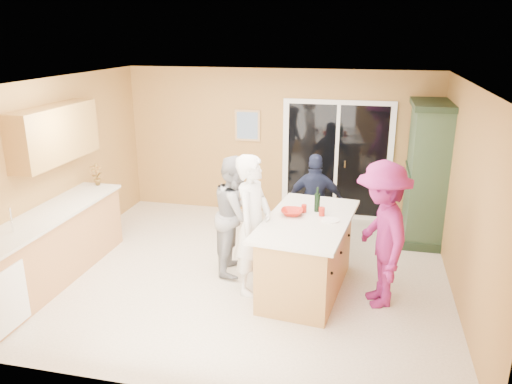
% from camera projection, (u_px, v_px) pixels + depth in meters
% --- Properties ---
extents(floor, '(5.50, 5.50, 0.00)m').
position_uv_depth(floor, '(244.00, 272.00, 6.95)').
color(floor, white).
rests_on(floor, ground).
extents(ceiling, '(5.50, 5.00, 0.10)m').
position_uv_depth(ceiling, '(242.00, 82.00, 6.15)').
color(ceiling, silver).
rests_on(ceiling, wall_back).
extents(wall_back, '(5.50, 0.10, 2.60)m').
position_uv_depth(wall_back, '(278.00, 143.00, 8.87)').
color(wall_back, tan).
rests_on(wall_back, ground).
extents(wall_front, '(5.50, 0.10, 2.60)m').
position_uv_depth(wall_front, '(171.00, 265.00, 4.23)').
color(wall_front, tan).
rests_on(wall_front, ground).
extents(wall_left, '(0.10, 5.00, 2.60)m').
position_uv_depth(wall_left, '(57.00, 170.00, 7.14)').
color(wall_left, tan).
rests_on(wall_left, ground).
extents(wall_right, '(0.10, 5.00, 2.60)m').
position_uv_depth(wall_right, '(465.00, 197.00, 5.97)').
color(wall_right, tan).
rests_on(wall_right, ground).
extents(left_cabinet_run, '(0.65, 3.05, 1.24)m').
position_uv_depth(left_cabinet_run, '(38.00, 256.00, 6.35)').
color(left_cabinet_run, '#B97E48').
rests_on(left_cabinet_run, floor).
extents(upper_cabinets, '(0.35, 1.60, 0.75)m').
position_uv_depth(upper_cabinets, '(55.00, 134.00, 6.74)').
color(upper_cabinets, '#B97E48').
rests_on(upper_cabinets, wall_left).
extents(sliding_door, '(1.90, 0.07, 2.10)m').
position_uv_depth(sliding_door, '(336.00, 160.00, 8.69)').
color(sliding_door, white).
rests_on(sliding_door, floor).
extents(framed_picture, '(0.46, 0.04, 0.56)m').
position_uv_depth(framed_picture, '(247.00, 125.00, 8.88)').
color(framed_picture, tan).
rests_on(framed_picture, wall_back).
extents(kitchen_island, '(1.22, 1.97, 0.98)m').
position_uv_depth(kitchen_island, '(306.00, 257.00, 6.35)').
color(kitchen_island, '#B97E48').
rests_on(kitchen_island, floor).
extents(green_hutch, '(0.63, 1.20, 2.20)m').
position_uv_depth(green_hutch, '(426.00, 174.00, 7.77)').
color(green_hutch, '#1D301E').
rests_on(green_hutch, floor).
extents(woman_white, '(0.54, 0.72, 1.80)m').
position_uv_depth(woman_white, '(253.00, 225.00, 6.20)').
color(woman_white, white).
rests_on(woman_white, floor).
extents(woman_grey, '(0.67, 0.83, 1.64)m').
position_uv_depth(woman_grey, '(237.00, 215.00, 6.77)').
color(woman_grey, '#979799').
rests_on(woman_grey, floor).
extents(woman_navy, '(0.90, 0.44, 1.49)m').
position_uv_depth(woman_navy, '(315.00, 202.00, 7.51)').
color(woman_navy, '#1A1C3A').
rests_on(woman_navy, floor).
extents(woman_magenta, '(0.95, 1.29, 1.79)m').
position_uv_depth(woman_magenta, '(381.00, 235.00, 5.91)').
color(woman_magenta, '#8E1F62').
rests_on(woman_magenta, floor).
extents(serving_bowl, '(0.30, 0.30, 0.07)m').
position_uv_depth(serving_bowl, '(292.00, 212.00, 6.31)').
color(serving_bowl, '#B22013').
rests_on(serving_bowl, kitchen_island).
extents(tulip_vase, '(0.21, 0.19, 0.34)m').
position_uv_depth(tulip_vase, '(97.00, 174.00, 7.62)').
color(tulip_vase, '#AE1F11').
rests_on(tulip_vase, left_cabinet_run).
extents(tumbler_near, '(0.09, 0.09, 0.11)m').
position_uv_depth(tumbler_near, '(322.00, 212.00, 6.27)').
color(tumbler_near, '#B22013').
rests_on(tumbler_near, kitchen_island).
extents(tumbler_far, '(0.09, 0.09, 0.10)m').
position_uv_depth(tumbler_far, '(304.00, 208.00, 6.40)').
color(tumbler_far, '#B22013').
rests_on(tumbler_far, kitchen_island).
extents(wine_bottle, '(0.07, 0.07, 0.32)m').
position_uv_depth(wine_bottle, '(317.00, 202.00, 6.41)').
color(wine_bottle, black).
rests_on(wine_bottle, kitchen_island).
extents(white_plate, '(0.28, 0.28, 0.01)m').
position_uv_depth(white_plate, '(330.00, 220.00, 6.12)').
color(white_plate, white).
rests_on(white_plate, kitchen_island).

